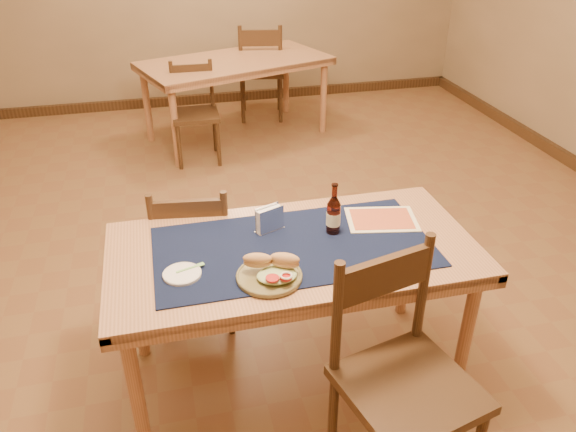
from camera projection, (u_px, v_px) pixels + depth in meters
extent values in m
cube|color=brown|center=(262.00, 281.00, 3.50)|extent=(6.00, 7.00, 0.02)
cylinder|color=#B47C55|center=(137.00, 397.00, 2.23)|extent=(0.06, 0.06, 0.71)
cylinder|color=#B47C55|center=(466.00, 338.00, 2.52)|extent=(0.06, 0.06, 0.71)
cylinder|color=#B47C55|center=(136.00, 298.00, 2.76)|extent=(0.06, 0.06, 0.71)
cylinder|color=#B47C55|center=(407.00, 259.00, 3.06)|extent=(0.06, 0.06, 0.71)
cube|color=#B47C55|center=(293.00, 251.00, 2.45)|extent=(1.60, 0.80, 0.04)
cube|color=black|center=(293.00, 246.00, 2.44)|extent=(1.20, 0.60, 0.01)
cube|color=#432B17|center=(202.00, 99.00, 6.39)|extent=(6.00, 0.06, 0.10)
cylinder|color=#B47C55|center=(175.00, 128.00, 4.77)|extent=(0.06, 0.06, 0.71)
cylinder|color=#B47C55|center=(323.00, 97.00, 5.48)|extent=(0.06, 0.06, 0.71)
cylinder|color=#B47C55|center=(147.00, 105.00, 5.28)|extent=(0.06, 0.06, 0.71)
cylinder|color=#B47C55|center=(286.00, 80.00, 5.99)|extent=(0.06, 0.06, 0.71)
cube|color=#B47C55|center=(235.00, 62.00, 5.19)|extent=(1.89, 1.35, 0.04)
cylinder|color=#432B17|center=(230.00, 264.00, 3.26)|extent=(0.03, 0.03, 0.43)
cylinder|color=#432B17|center=(170.00, 267.00, 3.23)|extent=(0.03, 0.03, 0.43)
cylinder|color=#432B17|center=(230.00, 301.00, 2.97)|extent=(0.03, 0.03, 0.43)
cylinder|color=#432B17|center=(164.00, 305.00, 2.94)|extent=(0.03, 0.03, 0.43)
cube|color=#432B17|center=(195.00, 251.00, 2.99)|extent=(0.45, 0.45, 0.04)
cube|color=#432B17|center=(188.00, 213.00, 2.67)|extent=(0.35, 0.08, 0.13)
cylinder|color=#432B17|center=(226.00, 232.00, 2.74)|extent=(0.03, 0.03, 0.44)
cylinder|color=#432B17|center=(154.00, 236.00, 2.71)|extent=(0.03, 0.03, 0.44)
cylinder|color=#432B17|center=(333.00, 416.00, 2.27)|extent=(0.04, 0.04, 0.49)
cylinder|color=#432B17|center=(411.00, 382.00, 2.43)|extent=(0.04, 0.04, 0.49)
cube|color=#432B17|center=(409.00, 389.00, 2.08)|extent=(0.56, 0.56, 0.04)
cube|color=#432B17|center=(384.00, 276.00, 2.05)|extent=(0.39, 0.13, 0.15)
cylinder|color=#432B17|center=(337.00, 320.00, 2.03)|extent=(0.04, 0.04, 0.50)
cylinder|color=#432B17|center=(423.00, 289.00, 2.19)|extent=(0.04, 0.04, 0.50)
cylinder|color=#432B17|center=(179.00, 147.00, 4.78)|extent=(0.03, 0.03, 0.42)
cylinder|color=#432B17|center=(218.00, 143.00, 4.84)|extent=(0.03, 0.03, 0.42)
cylinder|color=#432B17|center=(178.00, 132.00, 5.07)|extent=(0.03, 0.03, 0.42)
cylinder|color=#432B17|center=(215.00, 129.00, 5.13)|extent=(0.03, 0.03, 0.42)
cube|color=#432B17|center=(196.00, 115.00, 4.85)|extent=(0.40, 0.40, 0.04)
cube|color=#432B17|center=(191.00, 72.00, 4.84)|extent=(0.34, 0.04, 0.13)
cylinder|color=#432B17|center=(173.00, 86.00, 4.86)|extent=(0.03, 0.03, 0.43)
cylinder|color=#432B17|center=(211.00, 84.00, 4.92)|extent=(0.03, 0.03, 0.43)
cylinder|color=#432B17|center=(279.00, 88.00, 6.10)|extent=(0.04, 0.04, 0.49)
cylinder|color=#432B17|center=(243.00, 89.00, 6.08)|extent=(0.04, 0.04, 0.49)
cylinder|color=#432B17|center=(281.00, 99.00, 5.76)|extent=(0.04, 0.04, 0.49)
cylinder|color=#432B17|center=(243.00, 100.00, 5.75)|extent=(0.04, 0.04, 0.49)
cube|color=#432B17|center=(261.00, 71.00, 5.80)|extent=(0.53, 0.53, 0.04)
cube|color=#432B17|center=(260.00, 38.00, 5.43)|extent=(0.39, 0.10, 0.15)
cylinder|color=#432B17|center=(280.00, 51.00, 5.51)|extent=(0.04, 0.04, 0.50)
cylinder|color=#432B17|center=(241.00, 52.00, 5.49)|extent=(0.04, 0.04, 0.50)
cylinder|color=brown|center=(269.00, 276.00, 2.23)|extent=(0.26, 0.26, 0.02)
torus|color=brown|center=(269.00, 275.00, 2.23)|extent=(0.27, 0.27, 0.01)
ellipsoid|color=beige|center=(277.00, 275.00, 2.21)|extent=(0.16, 0.13, 0.03)
ellipsoid|color=tan|center=(257.00, 261.00, 2.22)|extent=(0.12, 0.08, 0.06)
ellipsoid|color=tan|center=(285.00, 261.00, 2.22)|extent=(0.13, 0.10, 0.07)
cylinder|color=red|center=(272.00, 278.00, 2.16)|extent=(0.05, 0.05, 0.01)
cylinder|color=red|center=(286.00, 277.00, 2.16)|extent=(0.05, 0.05, 0.01)
torus|color=white|center=(286.00, 276.00, 2.15)|extent=(0.05, 0.05, 0.01)
cylinder|color=white|center=(182.00, 274.00, 2.25)|extent=(0.16, 0.16, 0.01)
torus|color=white|center=(182.00, 273.00, 2.25)|extent=(0.15, 0.15, 0.01)
cube|color=#82CD70|center=(187.00, 269.00, 2.27)|extent=(0.09, 0.04, 0.00)
cube|color=#82CD70|center=(201.00, 264.00, 2.30)|extent=(0.03, 0.03, 0.00)
cylinder|color=#4E190E|center=(333.00, 218.00, 2.51)|extent=(0.06, 0.06, 0.14)
cone|color=#4E190E|center=(334.00, 201.00, 2.46)|extent=(0.06, 0.06, 0.04)
cylinder|color=#4E190E|center=(335.00, 191.00, 2.44)|extent=(0.02, 0.02, 0.06)
cylinder|color=#4E190E|center=(335.00, 185.00, 2.42)|extent=(0.03, 0.03, 0.01)
cylinder|color=#FCF9CA|center=(333.00, 218.00, 2.51)|extent=(0.06, 0.06, 0.06)
cube|color=silver|center=(270.00, 230.00, 2.55)|extent=(0.14, 0.09, 0.00)
cube|color=silver|center=(272.00, 220.00, 2.51)|extent=(0.12, 0.05, 0.12)
cube|color=silver|center=(267.00, 216.00, 2.54)|extent=(0.12, 0.05, 0.12)
cube|color=white|center=(269.00, 219.00, 2.53)|extent=(0.12, 0.07, 0.11)
cube|color=#468CE1|center=(272.00, 219.00, 2.51)|extent=(0.08, 0.03, 0.04)
cube|color=#FDF0BF|center=(382.00, 219.00, 2.63)|extent=(0.36, 0.29, 0.00)
cube|color=#C35732|center=(382.00, 219.00, 2.63)|extent=(0.31, 0.24, 0.00)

